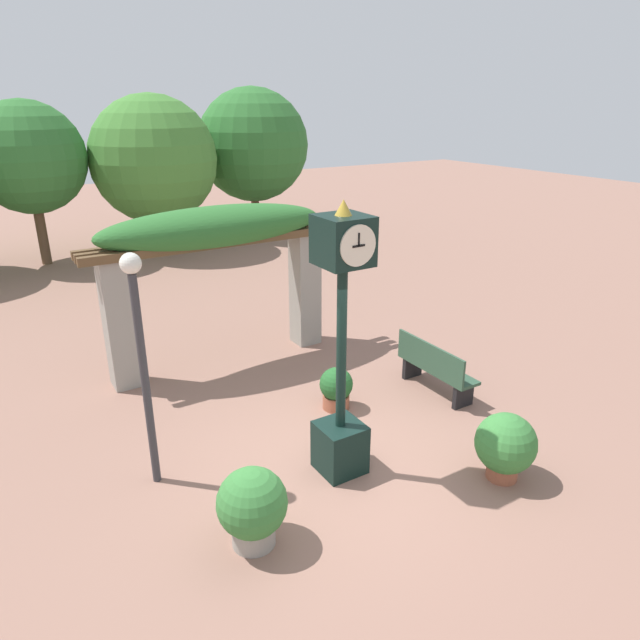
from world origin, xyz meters
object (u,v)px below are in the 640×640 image
Objects in this scene: pedestal_clock at (342,354)px; park_bench at (435,368)px; potted_plant_far_left at (505,445)px; potted_plant_near_right at (336,388)px; potted_plant_near_left at (252,506)px; lamp_post at (141,346)px.

pedestal_clock is 2.93m from park_bench.
potted_plant_far_left is (1.67, -1.24, -1.18)m from pedestal_clock.
potted_plant_near_right is 0.76× the size of potted_plant_far_left.
lamp_post reaches higher than potted_plant_near_left.
potted_plant_far_left reaches higher than potted_plant_near_right.
pedestal_clock reaches higher than potted_plant_near_left.
lamp_post is (-3.79, 2.27, 1.39)m from potted_plant_far_left.
pedestal_clock is at bearing 111.00° from park_bench.
pedestal_clock reaches higher than park_bench.
park_bench is at bearing -0.95° from lamp_post.
potted_plant_near_left reaches higher than park_bench.
potted_plant_near_left is 0.60× the size of park_bench.
park_bench is at bearing 21.38° from potted_plant_near_left.
potted_plant_far_left is (0.84, -2.61, 0.13)m from potted_plant_near_right.
potted_plant_far_left is at bearing -10.91° from potted_plant_near_left.
potted_plant_near_right is 1.71m from park_bench.
lamp_post is at bearing 154.06° from pedestal_clock.
potted_plant_far_left is 0.30× the size of lamp_post.
potted_plant_near_right is (2.37, 1.99, -0.14)m from potted_plant_near_left.
park_bench is 4.83m from lamp_post.
potted_plant_near_right is 2.74m from potted_plant_far_left.
lamp_post is (-4.61, 0.08, 1.44)m from park_bench.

